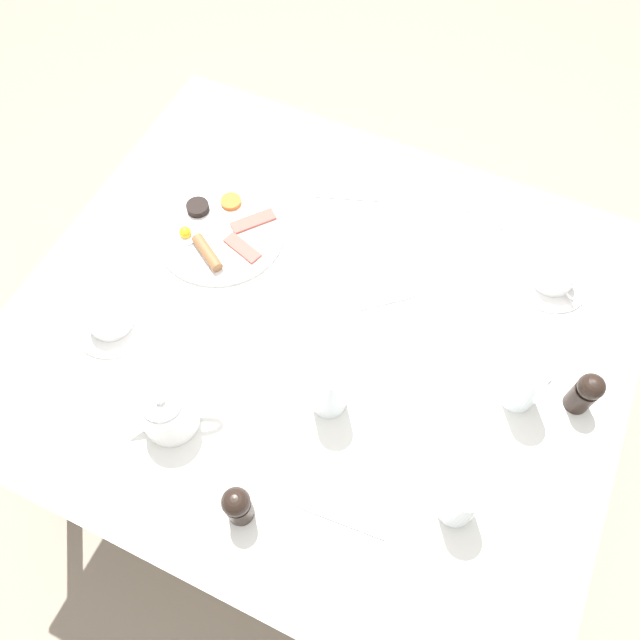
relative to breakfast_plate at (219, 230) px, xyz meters
name	(u,v)px	position (x,y,z in m)	size (l,w,h in m)	color
ground_plane	(320,437)	(-0.12, -0.30, -0.74)	(8.00, 8.00, 0.00)	gray
table	(320,338)	(-0.12, -0.30, -0.07)	(1.07, 1.23, 0.73)	white
breakfast_plate	(219,230)	(0.00, 0.00, 0.00)	(0.29, 0.29, 0.04)	white
teapot_near	(168,412)	(-0.42, -0.14, 0.04)	(0.12, 0.17, 0.12)	white
teacup_with_saucer_left	(555,275)	(0.18, -0.70, 0.02)	(0.16, 0.16, 0.06)	white
teacup_with_saucer_right	(110,318)	(-0.30, 0.08, 0.02)	(0.16, 0.16, 0.06)	white
water_glass_tall	(329,388)	(-0.26, -0.39, 0.07)	(0.07, 0.07, 0.15)	white
water_glass_short	(461,501)	(-0.35, -0.67, 0.06)	(0.07, 0.07, 0.13)	white
wine_glass_spare	(527,381)	(-0.10, -0.71, 0.07)	(0.07, 0.07, 0.15)	white
pepper_grinder	(238,506)	(-0.52, -0.33, 0.05)	(0.05, 0.05, 0.11)	black
salt_grinder	(586,392)	(-0.07, -0.82, 0.05)	(0.05, 0.05, 0.11)	black
napkin_folded	(380,284)	(0.02, -0.38, 0.00)	(0.15, 0.16, 0.01)	white
fork_by_plate	(341,196)	(0.21, -0.20, -0.01)	(0.08, 0.18, 0.00)	silver
knife_by_plate	(438,418)	(-0.21, -0.59, -0.01)	(0.13, 0.17, 0.00)	silver
spoon_for_tea	(481,215)	(0.29, -0.51, -0.01)	(0.04, 0.15, 0.00)	silver
fork_spare	(341,520)	(-0.45, -0.50, -0.01)	(0.03, 0.17, 0.00)	silver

